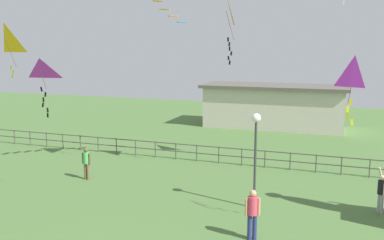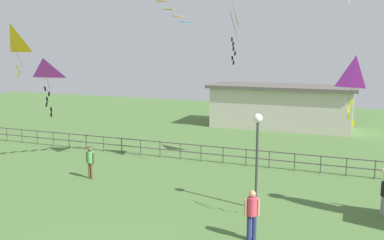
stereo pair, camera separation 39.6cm
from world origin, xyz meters
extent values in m
cylinder|color=#38383D|center=(3.18, 8.11, 1.76)|extent=(0.10, 0.10, 3.51)
sphere|color=white|center=(3.18, 8.11, 3.66)|extent=(0.36, 0.36, 0.36)
cylinder|color=navy|center=(3.76, 5.31, 0.44)|extent=(0.15, 0.15, 0.88)
cylinder|color=navy|center=(3.61, 5.23, 0.44)|extent=(0.15, 0.15, 0.88)
cylinder|color=#D83F59|center=(3.69, 5.27, 1.19)|extent=(0.32, 0.32, 0.62)
sphere|color=tan|center=(3.69, 5.27, 1.62)|extent=(0.24, 0.24, 0.24)
cylinder|color=tan|center=(3.88, 5.36, 1.15)|extent=(0.10, 0.10, 0.59)
cylinder|color=tan|center=(3.49, 5.18, 1.15)|extent=(0.10, 0.10, 0.59)
cylinder|color=brown|center=(-5.32, 9.05, 0.40)|extent=(0.14, 0.14, 0.80)
cylinder|color=brown|center=(-5.16, 9.04, 0.40)|extent=(0.14, 0.14, 0.80)
cylinder|color=#4CB259|center=(-5.24, 9.04, 1.08)|extent=(0.29, 0.29, 0.56)
sphere|color=brown|center=(-5.24, 9.04, 1.47)|extent=(0.21, 0.21, 0.21)
cylinder|color=brown|center=(-5.44, 9.05, 1.04)|extent=(0.09, 0.09, 0.53)
cylinder|color=brown|center=(-5.05, 9.03, 1.04)|extent=(0.09, 0.09, 0.53)
cylinder|color=#99999E|center=(7.85, 9.29, 0.39)|extent=(0.13, 0.13, 0.77)
cylinder|color=#99999E|center=(7.93, 9.15, 0.39)|extent=(0.13, 0.13, 0.77)
cylinder|color=black|center=(7.89, 9.22, 1.04)|extent=(0.28, 0.28, 0.55)
sphere|color=beige|center=(7.89, 9.22, 1.42)|extent=(0.21, 0.21, 0.21)
cylinder|color=beige|center=(7.84, 9.41, 1.53)|extent=(0.24, 0.18, 0.52)
cylinder|color=beige|center=(7.98, 9.05, 1.01)|extent=(0.08, 0.08, 0.52)
pyramid|color=orange|center=(0.83, 12.05, 8.06)|extent=(0.61, 0.83, 1.39)
cylinder|color=#4C381E|center=(1.02, 12.11, 7.37)|extent=(0.40, 0.14, 1.39)
cube|color=black|center=(0.95, 12.07, 6.72)|extent=(0.08, 0.04, 0.20)
cube|color=black|center=(1.01, 12.10, 6.50)|extent=(0.10, 0.02, 0.21)
cube|color=black|center=(1.02, 12.10, 6.28)|extent=(0.09, 0.04, 0.20)
cube|color=black|center=(1.10, 12.14, 6.06)|extent=(0.10, 0.02, 0.20)
cube|color=black|center=(0.98, 12.08, 5.84)|extent=(0.11, 0.01, 0.21)
cube|color=black|center=(1.04, 12.11, 5.62)|extent=(0.11, 0.03, 0.21)
cube|color=white|center=(6.07, 13.80, 8.42)|extent=(0.10, 0.02, 0.20)
pyramid|color=yellow|center=(-9.19, 8.52, 6.77)|extent=(1.25, 0.76, 1.42)
cylinder|color=#4C381E|center=(-9.15, 8.81, 6.06)|extent=(0.10, 0.60, 1.42)
cube|color=yellow|center=(-9.18, 8.79, 5.37)|extent=(0.11, 0.03, 0.21)
cube|color=yellow|center=(-9.10, 8.83, 5.15)|extent=(0.08, 0.05, 0.20)
cube|color=yellow|center=(-9.15, 8.81, 4.93)|extent=(0.11, 0.04, 0.21)
pyramid|color=#B22DB2|center=(6.59, 6.47, 5.60)|extent=(0.80, 0.61, 1.00)
cylinder|color=#4C381E|center=(6.52, 6.34, 5.10)|extent=(0.15, 0.29, 1.00)
cube|color=yellow|center=(6.53, 6.35, 4.64)|extent=(0.11, 0.01, 0.21)
cube|color=yellow|center=(6.46, 6.31, 4.42)|extent=(0.09, 0.05, 0.20)
cube|color=yellow|center=(6.47, 6.32, 4.20)|extent=(0.09, 0.04, 0.20)
cube|color=yellow|center=(6.62, 6.39, 3.98)|extent=(0.11, 0.05, 0.21)
pyramid|color=#B22DB2|center=(-5.38, 6.26, 5.47)|extent=(1.18, 0.54, 0.83)
cylinder|color=#4C381E|center=(-5.40, 6.45, 5.06)|extent=(0.07, 0.40, 0.83)
cube|color=black|center=(-5.48, 6.41, 4.65)|extent=(0.09, 0.05, 0.20)
cube|color=black|center=(-5.35, 6.48, 4.43)|extent=(0.09, 0.03, 0.20)
cube|color=black|center=(-5.43, 6.44, 4.21)|extent=(0.09, 0.02, 0.20)
cube|color=black|center=(-5.46, 6.42, 3.99)|extent=(0.10, 0.04, 0.21)
cube|color=black|center=(-5.30, 6.50, 3.77)|extent=(0.09, 0.02, 0.20)
cube|color=black|center=(-5.31, 6.50, 3.55)|extent=(0.11, 0.04, 0.21)
cube|color=yellow|center=(-2.33, 11.18, 8.53)|extent=(0.36, 0.56, 0.03)
cube|color=yellow|center=(-2.16, 11.67, 8.17)|extent=(0.43, 0.57, 0.03)
cube|color=orange|center=(-1.90, 12.11, 7.88)|extent=(0.50, 0.56, 0.03)
cube|color=#198CD1|center=(-1.57, 12.52, 7.61)|extent=(0.53, 0.55, 0.03)
cylinder|color=#4C4742|center=(-14.12, 14.00, 0.47)|extent=(0.06, 0.06, 0.95)
cylinder|color=#4C4742|center=(-12.84, 14.00, 0.47)|extent=(0.06, 0.06, 0.95)
cylinder|color=#4C4742|center=(-11.54, 14.00, 0.47)|extent=(0.06, 0.06, 0.95)
cylinder|color=#4C4742|center=(-10.29, 14.00, 0.47)|extent=(0.06, 0.06, 0.95)
cylinder|color=#4C4742|center=(-8.99, 14.00, 0.47)|extent=(0.06, 0.06, 0.95)
cylinder|color=#4C4742|center=(-7.71, 14.00, 0.47)|extent=(0.06, 0.06, 0.95)
cylinder|color=#4C4742|center=(-6.44, 14.00, 0.47)|extent=(0.06, 0.06, 0.95)
cylinder|color=#4C4742|center=(-5.14, 14.00, 0.47)|extent=(0.06, 0.06, 0.95)
cylinder|color=#4C4742|center=(-3.86, 14.00, 0.47)|extent=(0.06, 0.06, 0.95)
cylinder|color=#4C4742|center=(-2.57, 14.00, 0.47)|extent=(0.06, 0.06, 0.95)
cylinder|color=#4C4742|center=(-1.30, 14.00, 0.47)|extent=(0.06, 0.06, 0.95)
cylinder|color=#4C4742|center=(0.00, 14.00, 0.47)|extent=(0.06, 0.06, 0.95)
cylinder|color=#4C4742|center=(1.30, 14.00, 0.47)|extent=(0.06, 0.06, 0.95)
cylinder|color=#4C4742|center=(2.56, 14.00, 0.47)|extent=(0.06, 0.06, 0.95)
cylinder|color=#4C4742|center=(3.88, 14.00, 0.47)|extent=(0.06, 0.06, 0.95)
cylinder|color=#4C4742|center=(5.18, 14.00, 0.47)|extent=(0.06, 0.06, 0.95)
cylinder|color=#4C4742|center=(6.42, 14.00, 0.47)|extent=(0.06, 0.06, 0.95)
cylinder|color=#4C4742|center=(7.73, 14.00, 0.47)|extent=(0.06, 0.06, 0.95)
cube|color=#4C4742|center=(0.00, 14.00, 0.91)|extent=(36.00, 0.05, 0.05)
cube|color=#4C4742|center=(0.00, 14.00, 0.47)|extent=(36.00, 0.05, 0.05)
cube|color=beige|center=(1.12, 26.00, 1.58)|extent=(10.75, 4.00, 3.16)
cube|color=#59544C|center=(1.12, 26.00, 3.28)|extent=(11.35, 4.60, 0.24)
camera|label=1|loc=(6.31, -7.97, 6.36)|focal=39.73mm
camera|label=2|loc=(6.68, -7.83, 6.36)|focal=39.73mm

